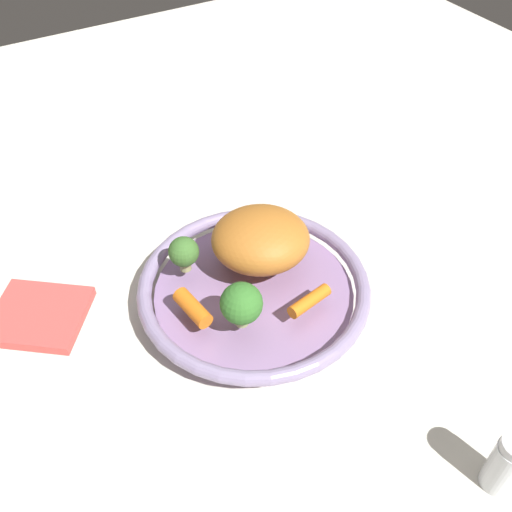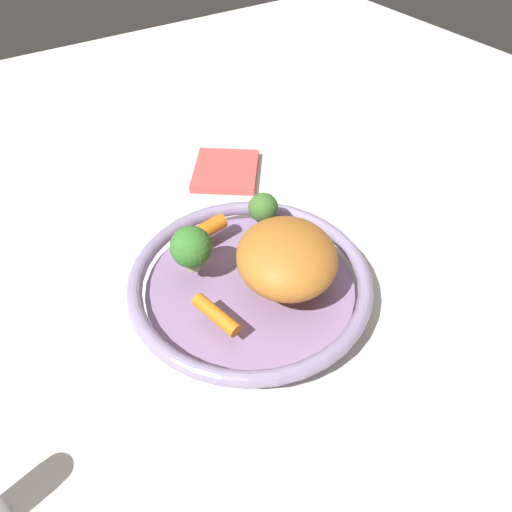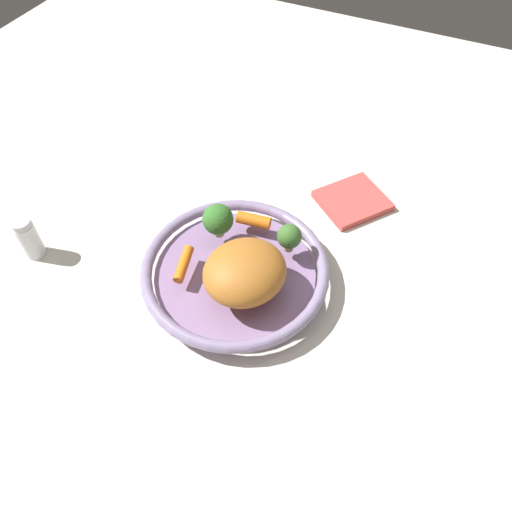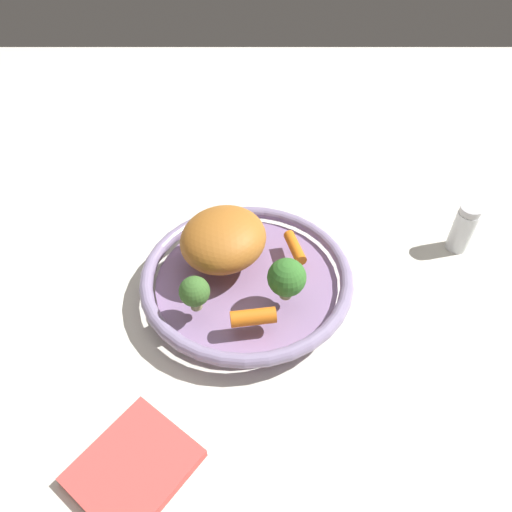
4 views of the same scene
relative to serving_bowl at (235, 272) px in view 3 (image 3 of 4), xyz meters
The scene contains 9 objects.
ground_plane 0.02m from the serving_bowl, ahead, with size 2.00×2.00×0.00m, color silver.
serving_bowl is the anchor object (origin of this frame).
roast_chicken_piece 0.07m from the serving_bowl, 138.34° to the left, with size 0.13×0.12×0.07m, color #B46A26.
baby_carrot_left 0.10m from the serving_bowl, 83.86° to the right, with size 0.02×0.02×0.06m, color orange.
baby_carrot_near_rim 0.09m from the serving_bowl, 28.88° to the left, with size 0.02×0.02×0.07m, color orange.
broccoli_floret_small 0.11m from the serving_bowl, 134.10° to the right, with size 0.04×0.04×0.05m.
broccoli_floret_edge 0.09m from the serving_bowl, 41.68° to the right, with size 0.05×0.05×0.06m.
salt_shaker 0.36m from the serving_bowl, 15.56° to the left, with size 0.03×0.03×0.08m.
dish_towel 0.29m from the serving_bowl, 114.67° to the right, with size 0.11×0.12×0.01m, color #D14C47.
Camera 3 is at (-0.24, 0.43, 0.68)m, focal length 34.63 mm.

